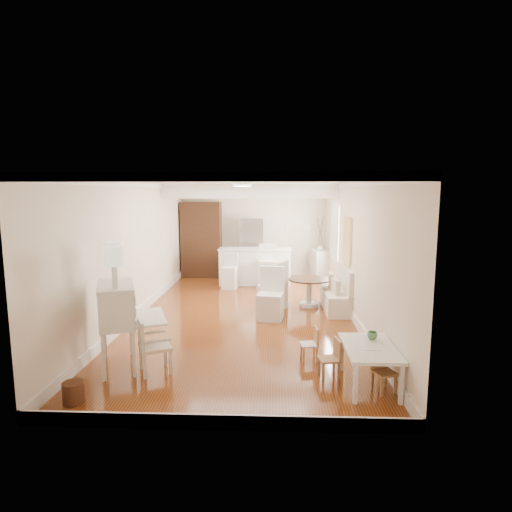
# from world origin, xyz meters

# --- Properties ---
(room) EXTENTS (9.00, 9.04, 2.82)m
(room) POSITION_xyz_m (0.04, 0.32, 1.98)
(room) COLOR brown
(room) RESTS_ON ground
(secretary_bureau) EXTENTS (1.29, 1.30, 1.28)m
(secretary_bureau) POSITION_xyz_m (-1.70, -2.83, 0.64)
(secretary_bureau) COLOR white
(secretary_bureau) RESTS_ON ground
(gustavian_armchair) EXTENTS (0.62, 0.62, 0.80)m
(gustavian_armchair) POSITION_xyz_m (-1.10, -3.00, 0.40)
(gustavian_armchair) COLOR beige
(gustavian_armchair) RESTS_ON ground
(wicker_basket) EXTENTS (0.31, 0.31, 0.27)m
(wicker_basket) POSITION_xyz_m (-1.87, -3.94, 0.13)
(wicker_basket) COLOR #502B19
(wicker_basket) RESTS_ON ground
(kids_table) EXTENTS (0.68, 1.12, 0.56)m
(kids_table) POSITION_xyz_m (1.90, -3.33, 0.28)
(kids_table) COLOR white
(kids_table) RESTS_ON ground
(kids_chair_a) EXTENTS (0.32, 0.32, 0.58)m
(kids_chair_a) POSITION_xyz_m (1.39, -3.11, 0.29)
(kids_chair_a) COLOR #9F7448
(kids_chair_a) RESTS_ON ground
(kids_chair_b) EXTENTS (0.29, 0.29, 0.54)m
(kids_chair_b) POSITION_xyz_m (1.17, -2.48, 0.27)
(kids_chair_b) COLOR tan
(kids_chair_b) RESTS_ON ground
(kids_chair_c) EXTENTS (0.35, 0.35, 0.55)m
(kids_chair_c) POSITION_xyz_m (2.06, -3.49, 0.28)
(kids_chair_c) COLOR tan
(kids_chair_c) RESTS_ON ground
(banquette) EXTENTS (0.52, 1.60, 0.98)m
(banquette) POSITION_xyz_m (1.99, 0.50, 0.49)
(banquette) COLOR silver
(banquette) RESTS_ON ground
(dining_table) EXTENTS (1.16, 1.16, 0.65)m
(dining_table) POSITION_xyz_m (1.43, 0.74, 0.33)
(dining_table) COLOR #3F2214
(dining_table) RESTS_ON ground
(slip_chair_near) EXTENTS (0.58, 0.60, 1.07)m
(slip_chair_near) POSITION_xyz_m (0.55, -0.29, 0.53)
(slip_chair_near) COLOR white
(slip_chair_near) RESTS_ON ground
(slip_chair_far) EXTENTS (0.71, 0.70, 1.09)m
(slip_chair_far) POSITION_xyz_m (0.60, 0.54, 0.54)
(slip_chair_far) COLOR silver
(slip_chair_far) RESTS_ON ground
(breakfast_counter) EXTENTS (2.05, 0.65, 1.03)m
(breakfast_counter) POSITION_xyz_m (0.10, 3.10, 0.52)
(breakfast_counter) COLOR white
(breakfast_counter) RESTS_ON ground
(bar_stool_left) EXTENTS (0.43, 0.43, 0.95)m
(bar_stool_left) POSITION_xyz_m (-0.56, 2.47, 0.47)
(bar_stool_left) COLOR white
(bar_stool_left) RESTS_ON ground
(bar_stool_right) EXTENTS (0.49, 0.49, 1.20)m
(bar_stool_right) POSITION_xyz_m (0.45, 2.64, 0.60)
(bar_stool_right) COLOR silver
(bar_stool_right) RESTS_ON ground
(pantry_cabinet) EXTENTS (1.20, 0.60, 2.30)m
(pantry_cabinet) POSITION_xyz_m (-1.60, 4.18, 1.15)
(pantry_cabinet) COLOR #381E11
(pantry_cabinet) RESTS_ON ground
(fridge) EXTENTS (0.75, 0.65, 1.80)m
(fridge) POSITION_xyz_m (0.30, 4.15, 0.90)
(fridge) COLOR silver
(fridge) RESTS_ON ground
(sideboard) EXTENTS (0.54, 0.98, 0.89)m
(sideboard) POSITION_xyz_m (2.00, 3.79, 0.45)
(sideboard) COLOR silver
(sideboard) RESTS_ON ground
(pencil_cup) EXTENTS (0.15, 0.15, 0.11)m
(pencil_cup) POSITION_xyz_m (1.99, -3.06, 0.61)
(pencil_cup) COLOR #518B55
(pencil_cup) RESTS_ON kids_table
(branch_vase) EXTENTS (0.18, 0.18, 0.17)m
(branch_vase) POSITION_xyz_m (1.99, 3.76, 0.98)
(branch_vase) COLOR white
(branch_vase) RESTS_ON sideboard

